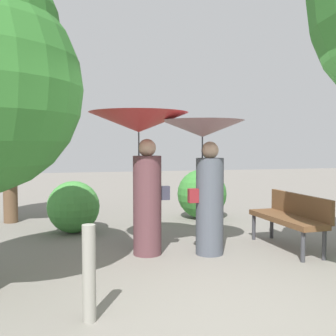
{
  "coord_description": "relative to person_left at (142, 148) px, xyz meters",
  "views": [
    {
      "loc": [
        -1.57,
        -3.48,
        1.58
      ],
      "look_at": [
        0.0,
        2.57,
        1.22
      ],
      "focal_mm": 42.28,
      "sensor_mm": 36.0,
      "label": 1
    }
  ],
  "objects": [
    {
      "name": "bush_path_right",
      "position": [
        1.8,
        2.5,
        -1.01
      ],
      "size": [
        1.06,
        1.06,
        1.06
      ],
      "primitive_type": "sphere",
      "color": "#387F33",
      "rests_on": "ground"
    },
    {
      "name": "ground_plane",
      "position": [
        0.52,
        -2.06,
        -1.54
      ],
      "size": [
        40.0,
        40.0,
        0.0
      ],
      "primitive_type": "plane",
      "color": "slate"
    },
    {
      "name": "path_marker_post",
      "position": [
        -0.86,
        -2.01,
        -1.1
      ],
      "size": [
        0.12,
        0.12,
        0.88
      ],
      "primitive_type": "cylinder",
      "color": "gray",
      "rests_on": "ground"
    },
    {
      "name": "person_left",
      "position": [
        0.0,
        0.0,
        0.0
      ],
      "size": [
        1.41,
        1.41,
        2.04
      ],
      "rotation": [
        0.0,
        0.0,
        1.66
      ],
      "color": "#563338",
      "rests_on": "ground"
    },
    {
      "name": "bush_path_left",
      "position": [
        -0.92,
        1.74,
        -1.07
      ],
      "size": [
        0.94,
        0.94,
        0.94
      ],
      "primitive_type": "sphere",
      "color": "#428C3D",
      "rests_on": "ground"
    },
    {
      "name": "park_bench",
      "position": [
        2.27,
        -0.22,
        -1.03
      ],
      "size": [
        0.55,
        1.52,
        0.83
      ],
      "rotation": [
        0.0,
        0.0,
        -1.53
      ],
      "color": "#38383D",
      "rests_on": "ground"
    },
    {
      "name": "tree_near_left",
      "position": [
        -2.15,
        3.03,
        0.74
      ],
      "size": [
        2.06,
        2.06,
        3.5
      ],
      "color": "brown",
      "rests_on": "ground"
    },
    {
      "name": "person_right",
      "position": [
        0.89,
        -0.21,
        -0.18
      ],
      "size": [
        1.19,
        1.19,
        1.93
      ],
      "rotation": [
        0.0,
        0.0,
        1.66
      ],
      "color": "#474C56",
      "rests_on": "ground"
    }
  ]
}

